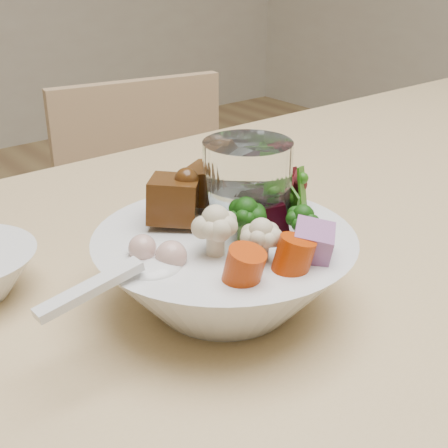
# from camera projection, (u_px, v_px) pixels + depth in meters

# --- Properties ---
(dining_table) EXTENTS (1.66, 0.94, 0.78)m
(dining_table) POSITION_uv_depth(u_px,v_px,m) (390.00, 311.00, 0.69)
(dining_table) COLOR tan
(dining_table) RESTS_ON ground
(chair_far) EXTENTS (0.44, 0.44, 0.81)m
(chair_far) POSITION_uv_depth(u_px,v_px,m) (162.00, 255.00, 1.34)
(chair_far) COLOR tan
(chair_far) RESTS_ON ground
(food_bowl) EXTENTS (0.23, 0.23, 0.12)m
(food_bowl) POSITION_uv_depth(u_px,v_px,m) (225.00, 264.00, 0.55)
(food_bowl) COLOR silver
(food_bowl) RESTS_ON dining_table
(soup_spoon) EXTENTS (0.12, 0.04, 0.02)m
(soup_spoon) POSITION_uv_depth(u_px,v_px,m) (140.00, 276.00, 0.47)
(soup_spoon) COLOR silver
(soup_spoon) RESTS_ON food_bowl
(water_glass) EXTENTS (0.08, 0.08, 0.14)m
(water_glass) POSITION_uv_depth(u_px,v_px,m) (247.00, 220.00, 0.57)
(water_glass) COLOR white
(water_glass) RESTS_ON dining_table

